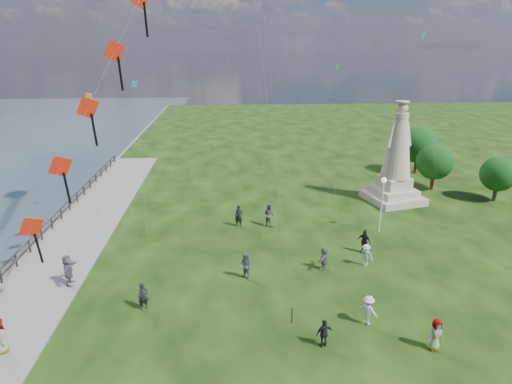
{
  "coord_description": "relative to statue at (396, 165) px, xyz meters",
  "views": [
    {
      "loc": [
        -2.65,
        -15.52,
        13.58
      ],
      "look_at": [
        -1.0,
        8.0,
        5.5
      ],
      "focal_mm": 30.0,
      "sensor_mm": 36.0,
      "label": 1
    }
  ],
  "objects": [
    {
      "name": "waterfront",
      "position": [
        -27.76,
        -11.61,
        -3.5
      ],
      "size": [
        200.0,
        200.0,
        1.51
      ],
      "color": "#2E3E45",
      "rests_on": "ground"
    },
    {
      "name": "statue",
      "position": [
        0.0,
        0.0,
        0.0
      ],
      "size": [
        5.42,
        5.42,
        9.11
      ],
      "rotation": [
        0.0,
        0.0,
        0.24
      ],
      "color": "#C2B093",
      "rests_on": "ground"
    },
    {
      "name": "lamppost",
      "position": [
        -3.62,
        -6.73,
        -0.28
      ],
      "size": [
        0.41,
        0.41,
        4.38
      ],
      "color": "silver",
      "rests_on": "ground"
    },
    {
      "name": "tree_row",
      "position": [
        6.45,
        4.83,
        -0.44
      ],
      "size": [
        7.63,
        12.87,
        5.32
      ],
      "color": "#382314",
      "rests_on": "ground"
    },
    {
      "name": "person_0",
      "position": [
        -19.84,
        -15.79,
        -2.65
      ],
      "size": [
        0.68,
        0.6,
        1.58
      ],
      "primitive_type": "imported",
      "rotation": [
        0.0,
        0.0,
        0.48
      ],
      "color": "black",
      "rests_on": "ground"
    },
    {
      "name": "person_1",
      "position": [
        -14.18,
        -13.02,
        -2.58
      ],
      "size": [
        0.95,
        0.97,
        1.73
      ],
      "primitive_type": "imported",
      "rotation": [
        0.0,
        0.0,
        -0.81
      ],
      "color": "#595960",
      "rests_on": "ground"
    },
    {
      "name": "person_2",
      "position": [
        -8.17,
        -17.93,
        -2.63
      ],
      "size": [
        1.15,
        1.09,
        1.62
      ],
      "primitive_type": "imported",
      "rotation": [
        0.0,
        0.0,
        2.43
      ],
      "color": "silver",
      "rests_on": "ground"
    },
    {
      "name": "person_3",
      "position": [
        -10.78,
        -19.48,
        -2.71
      ],
      "size": [
        0.95,
        0.66,
        1.46
      ],
      "primitive_type": "imported",
      "rotation": [
        0.0,
        0.0,
        3.42
      ],
      "color": "black",
      "rests_on": "ground"
    },
    {
      "name": "person_4",
      "position": [
        -5.65,
        -20.06,
        -2.62
      ],
      "size": [
        0.87,
        0.61,
        1.64
      ],
      "primitive_type": "imported",
      "rotation": [
        0.0,
        0.0,
        0.16
      ],
      "color": "#595960",
      "rests_on": "ground"
    },
    {
      "name": "person_5",
      "position": [
        -24.66,
        -13.06,
        -2.48
      ],
      "size": [
        0.88,
        1.82,
        1.91
      ],
      "primitive_type": "imported",
      "rotation": [
        0.0,
        0.0,
        1.64
      ],
      "color": "#595960",
      "rests_on": "ground"
    },
    {
      "name": "person_6",
      "position": [
        -14.34,
        -4.87,
        -2.56
      ],
      "size": [
        0.72,
        0.56,
        1.76
      ],
      "primitive_type": "imported",
      "rotation": [
        0.0,
        0.0,
        -0.24
      ],
      "color": "black",
      "rests_on": "ground"
    },
    {
      "name": "person_7",
      "position": [
        -11.95,
        -4.91,
        -2.49
      ],
      "size": [
        1.06,
        1.05,
        1.89
      ],
      "primitive_type": "imported",
      "rotation": [
        0.0,
        0.0,
        2.38
      ],
      "color": "#595960",
      "rests_on": "ground"
    },
    {
      "name": "person_8",
      "position": [
        -6.36,
        -11.9,
        -2.68
      ],
      "size": [
        1.09,
        1.0,
        1.52
      ],
      "primitive_type": "imported",
      "rotation": [
        0.0,
        0.0,
        -0.65
      ],
      "color": "silver",
      "rests_on": "ground"
    },
    {
      "name": "person_9",
      "position": [
        -5.89,
        -10.03,
        -2.59
      ],
      "size": [
        1.03,
        1.09,
        1.69
      ],
      "primitive_type": "imported",
      "rotation": [
        0.0,
        0.0,
        -0.87
      ],
      "color": "black",
      "rests_on": "ground"
    },
    {
      "name": "person_10",
      "position": [
        -25.76,
        -18.92,
        -2.57
      ],
      "size": [
        0.86,
        1.0,
        1.75
      ],
      "primitive_type": "imported",
      "rotation": [
        0.0,
        0.0,
        2.06
      ],
      "color": "#595960",
      "rests_on": "ground"
    },
    {
      "name": "person_11",
      "position": [
        -9.16,
        -12.15,
        -2.65
      ],
      "size": [
        1.18,
        1.59,
        1.57
      ],
      "primitive_type": "imported",
      "rotation": [
        0.0,
        0.0,
        4.28
      ],
      "color": "#595960",
      "rests_on": "ground"
    },
    {
      "name": "red_kite_train",
      "position": [
        -20.13,
        -15.98,
        9.51
      ],
      "size": [
        9.83,
        9.35,
        20.79
      ],
      "color": "black",
      "rests_on": "ground"
    },
    {
      "name": "small_kites",
      "position": [
        -10.06,
        2.13,
        10.1
      ],
      "size": [
        28.52,
        16.99,
        29.19
      ],
      "color": "teal",
      "rests_on": "ground"
    }
  ]
}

